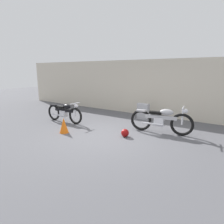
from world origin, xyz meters
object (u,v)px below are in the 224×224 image
helmet (125,133)px  motorcycle_silver (161,120)px  traffic_cone (64,125)px  motorcycle_black (64,112)px  stone_marker (143,111)px

helmet → motorcycle_silver: bearing=51.9°
traffic_cone → motorcycle_black: 1.54m
stone_marker → motorcycle_black: bearing=-137.2°
traffic_cone → motorcycle_silver: 3.47m
stone_marker → helmet: stone_marker is taller
stone_marker → motorcycle_black: (-2.58, -2.39, 0.07)m
motorcycle_silver → motorcycle_black: size_ratio=1.11×
motorcycle_silver → helmet: bearing=-137.0°
stone_marker → helmet: bearing=-77.6°
stone_marker → helmet: 2.65m
stone_marker → helmet: (0.57, -2.58, -0.23)m
motorcycle_silver → motorcycle_black: 4.08m
motorcycle_black → motorcycle_silver: bearing=10.7°
helmet → motorcycle_silver: size_ratio=0.12×
motorcycle_black → stone_marker: bearing=41.0°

